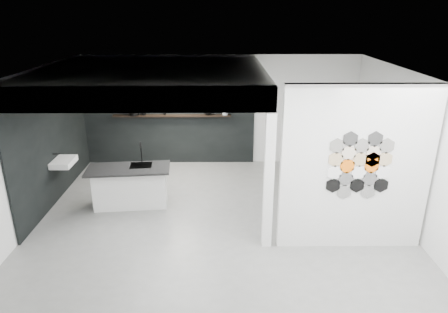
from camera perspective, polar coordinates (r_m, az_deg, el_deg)
floor at (r=7.97m, az=-0.71°, el=-8.57°), size 7.00×6.00×0.01m
partition_panel at (r=6.82m, az=18.27°, el=-1.80°), size 2.45×0.15×2.80m
bay_clad_back at (r=10.38m, az=-7.91°, el=5.27°), size 4.40×0.04×2.35m
bay_clad_left at (r=9.11m, az=-23.12°, el=1.62°), size 0.04×4.00×2.35m
bulkhead at (r=8.19m, az=-10.07°, el=10.93°), size 4.40×4.00×0.40m
corner_column at (r=6.59m, az=6.38°, el=-3.73°), size 0.16×0.16×2.35m
fascia_beam at (r=6.33m, az=-12.81°, el=7.99°), size 4.40×0.16×0.40m
wall_basin at (r=8.95m, az=-21.93°, el=-0.74°), size 0.40×0.60×0.12m
display_shelf at (r=10.24m, az=-7.46°, el=5.80°), size 3.00×0.15×0.04m
kitchen_island at (r=8.41m, az=-13.23°, el=-4.09°), size 1.70×0.86×1.32m
stockpot at (r=10.37m, az=-12.73°, el=6.32°), size 0.28×0.28×0.19m
kettle at (r=10.14m, az=-2.33°, el=6.40°), size 0.20×0.20×0.16m
glass_bowl at (r=10.14m, az=0.16°, el=6.24°), size 0.17×0.17×0.10m
glass_vase at (r=10.14m, az=0.16°, el=6.34°), size 0.11×0.11×0.13m
bottle_dark at (r=10.24m, az=-8.48°, el=6.28°), size 0.07×0.07×0.14m
utensil_cup at (r=10.33m, az=-11.38°, el=6.13°), size 0.12×0.12×0.11m
hex_tile_cluster at (r=6.71m, az=18.86°, el=-1.25°), size 1.04×0.02×1.16m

